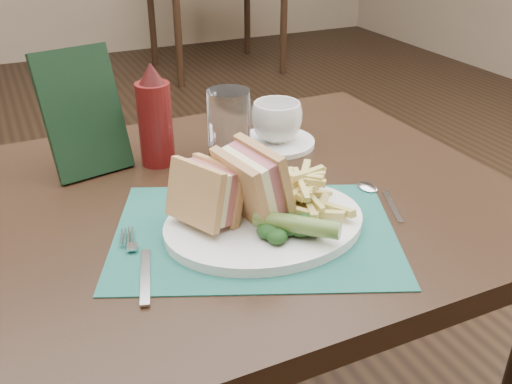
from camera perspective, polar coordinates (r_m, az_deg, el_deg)
floor at (r=1.77m, az=-8.19°, el=-14.67°), size 7.00×7.00×0.00m
wall_back at (r=4.93m, az=-20.95°, el=12.21°), size 6.00×0.00×6.00m
table_main at (r=1.17m, az=-1.69°, el=-16.43°), size 0.90×0.75×0.75m
table_bg_right at (r=4.32m, az=-4.04°, el=17.04°), size 0.90×0.75×0.75m
placemat at (r=0.83m, az=-0.10°, el=-4.05°), size 0.49×0.43×0.00m
plate at (r=0.84m, az=0.87°, el=-3.13°), size 0.31×0.25×0.01m
sandwich_half_a at (r=0.80m, az=-6.10°, el=-0.57°), size 0.11×0.12×0.10m
sandwich_half_b at (r=0.81m, az=-1.50°, el=0.60°), size 0.10×0.12×0.11m
kale_garnish at (r=0.79m, az=3.24°, el=-3.60°), size 0.11×0.08×0.03m
pickle_spear at (r=0.78m, az=4.10°, el=-3.25°), size 0.10×0.10×0.03m
fries_pile at (r=0.86m, az=4.40°, el=0.41°), size 0.18×0.20×0.06m
fork at (r=0.78m, az=-11.61°, el=-6.79°), size 0.08×0.17×0.01m
spoon at (r=0.94m, az=12.61°, el=-0.58°), size 0.09×0.15×0.01m
saucer at (r=1.12m, az=2.05°, el=4.99°), size 0.19×0.19×0.01m
coffee_cup at (r=1.11m, az=2.08°, el=7.06°), size 0.12×0.12×0.08m
drinking_glass at (r=1.04m, az=-2.73°, el=6.70°), size 0.09×0.09×0.13m
ketchup_bottle at (r=1.03m, az=-10.10°, el=7.62°), size 0.07×0.07×0.19m
check_presenter at (r=1.03m, az=-16.91°, el=7.58°), size 0.15×0.11×0.21m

